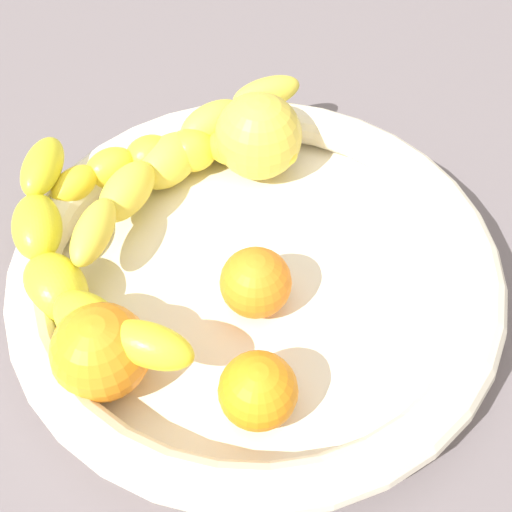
% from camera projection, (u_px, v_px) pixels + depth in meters
% --- Properties ---
extents(kitchen_counter, '(1.20, 1.20, 0.03)m').
position_uv_depth(kitchen_counter, '(256.00, 304.00, 0.53)').
color(kitchen_counter, '#675E61').
rests_on(kitchen_counter, ground).
extents(fruit_bowl, '(0.36, 0.36, 0.05)m').
position_uv_depth(fruit_bowl, '(256.00, 273.00, 0.50)').
color(fruit_bowl, beige).
rests_on(fruit_bowl, kitchen_counter).
extents(banana_draped_left, '(0.07, 0.21, 0.04)m').
position_uv_depth(banana_draped_left, '(173.00, 158.00, 0.55)').
color(banana_draped_left, yellow).
rests_on(banana_draped_left, fruit_bowl).
extents(banana_draped_right, '(0.24, 0.12, 0.06)m').
position_uv_depth(banana_draped_right, '(67.00, 271.00, 0.47)').
color(banana_draped_right, yellow).
rests_on(banana_draped_right, fruit_bowl).
extents(banana_arching_top, '(0.17, 0.22, 0.05)m').
position_uv_depth(banana_arching_top, '(175.00, 157.00, 0.54)').
color(banana_arching_top, yellow).
rests_on(banana_arching_top, fruit_bowl).
extents(orange_front, '(0.05, 0.05, 0.05)m').
position_uv_depth(orange_front, '(256.00, 283.00, 0.47)').
color(orange_front, orange).
rests_on(orange_front, fruit_bowl).
extents(orange_mid_left, '(0.05, 0.05, 0.05)m').
position_uv_depth(orange_mid_left, '(258.00, 391.00, 0.42)').
color(orange_mid_left, orange).
rests_on(orange_mid_left, fruit_bowl).
extents(orange_mid_right, '(0.06, 0.06, 0.06)m').
position_uv_depth(orange_mid_right, '(101.00, 352.00, 0.43)').
color(orange_mid_right, orange).
rests_on(orange_mid_right, fruit_bowl).
extents(apple_yellow, '(0.07, 0.07, 0.07)m').
position_uv_depth(apple_yellow, '(259.00, 136.00, 0.55)').
color(apple_yellow, gold).
rests_on(apple_yellow, fruit_bowl).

